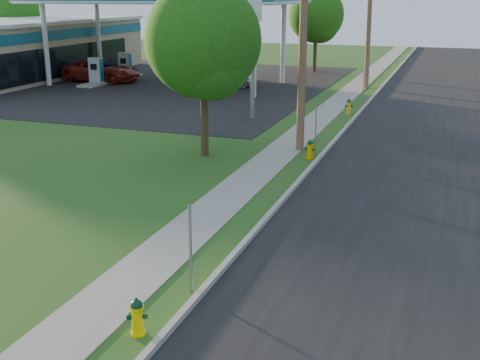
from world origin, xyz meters
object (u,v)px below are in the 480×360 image
object	(u,v)px
utility_pole_far	(369,15)
tree_lot	(317,17)
fuel_pump_sw	(125,68)
tree_back	(14,13)
hydrant_far	(349,106)
fuel_pump_se	(237,73)
car_silver	(226,76)
utility_pole_mid	(303,26)
car_red	(102,71)
hydrant_near	(137,317)
fuel_pump_ne	(216,81)
hydrant_mid	(310,150)
price_pylon	(253,9)
tree_verge	(205,45)
fuel_pump_nw	(96,75)

from	to	relation	value
utility_pole_far	tree_lot	bearing A→B (deg)	124.21
fuel_pump_sw	tree_back	distance (m)	14.40
hydrant_far	fuel_pump_sw	bearing A→B (deg)	155.03
fuel_pump_se	hydrant_far	world-z (taller)	fuel_pump_se
fuel_pump_sw	car_silver	size ratio (longest dim) A/B	0.79
fuel_pump_se	utility_pole_mid	bearing A→B (deg)	-62.37
utility_pole_mid	car_red	world-z (taller)	utility_pole_mid
hydrant_near	tree_back	bearing A→B (deg)	131.52
fuel_pump_ne	hydrant_far	xyz separation A→B (m)	(9.45, -4.59, -0.32)
utility_pole_mid	hydrant_far	distance (m)	9.58
hydrant_far	car_red	bearing A→B (deg)	161.94
hydrant_mid	utility_pole_mid	bearing A→B (deg)	119.67
tree_back	price_pylon	bearing A→B (deg)	-29.93
utility_pole_far	fuel_pump_se	xyz separation A→B (m)	(-8.90, -1.00, -4.08)
fuel_pump_se	car_silver	size ratio (longest dim) A/B	0.79
fuel_pump_se	tree_lot	distance (m)	10.06
fuel_pump_sw	fuel_pump_se	bearing A→B (deg)	0.00
fuel_pump_se	hydrant_near	world-z (taller)	fuel_pump_se
tree_verge	utility_pole_mid	bearing A→B (deg)	34.27
car_silver	tree_verge	bearing A→B (deg)	-171.35
fuel_pump_ne	price_pylon	world-z (taller)	price_pylon
utility_pole_mid	fuel_pump_sw	bearing A→B (deg)	136.48
utility_pole_mid	price_pylon	bearing A→B (deg)	125.34
fuel_pump_sw	tree_lot	size ratio (longest dim) A/B	0.47
utility_pole_far	fuel_pump_se	distance (m)	9.84
utility_pole_far	price_pylon	size ratio (longest dim) A/B	1.39
car_red	car_silver	world-z (taller)	car_red
hydrant_near	tree_verge	bearing A→B (deg)	106.97
hydrant_far	tree_back	bearing A→B (deg)	158.04
tree_lot	hydrant_near	distance (m)	40.87
utility_pole_mid	tree_verge	distance (m)	3.96
fuel_pump_nw	car_silver	world-z (taller)	fuel_pump_nw
fuel_pump_nw	car_red	xyz separation A→B (m)	(-0.58, 1.61, 0.07)
utility_pole_far	hydrant_far	world-z (taller)	utility_pole_far
utility_pole_mid	fuel_pump_nw	distance (m)	22.52
tree_back	hydrant_near	size ratio (longest dim) A/B	9.16
tree_lot	tree_back	world-z (taller)	tree_back
fuel_pump_ne	car_red	world-z (taller)	fuel_pump_ne
fuel_pump_se	car_red	xyz separation A→B (m)	(-9.58, -2.39, 0.07)
fuel_pump_ne	hydrant_near	world-z (taller)	fuel_pump_ne
fuel_pump_sw	hydrant_mid	world-z (taller)	fuel_pump_sw
utility_pole_mid	car_red	xyz separation A→B (m)	(-18.48, 14.61, -4.16)
fuel_pump_sw	hydrant_near	size ratio (longest dim) A/B	4.21
fuel_pump_sw	car_silver	distance (m)	8.90
fuel_pump_nw	hydrant_mid	bearing A→B (deg)	-37.44
fuel_pump_se	tree_lot	world-z (taller)	tree_lot
fuel_pump_se	tree_back	bearing A→B (deg)	169.34
tree_verge	tree_lot	xyz separation A→B (m)	(-1.95, 27.81, 0.04)
tree_verge	car_silver	world-z (taller)	tree_verge
hydrant_mid	tree_verge	bearing A→B (deg)	-166.43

